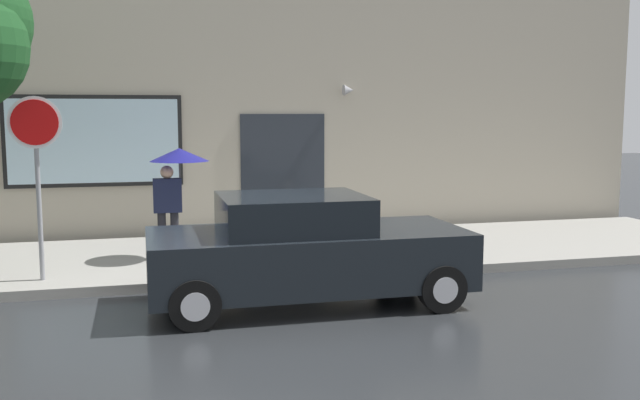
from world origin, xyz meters
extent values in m
plane|color=#282B2D|center=(0.00, 0.00, 0.00)|extent=(60.00, 60.00, 0.00)
cube|color=gray|center=(0.00, 3.00, 0.07)|extent=(20.00, 4.00, 0.15)
cube|color=#B2A893|center=(0.00, 5.50, 3.50)|extent=(20.00, 0.40, 7.00)
cube|color=black|center=(-2.10, 5.27, 2.07)|extent=(3.41, 0.06, 1.81)
cube|color=silver|center=(-2.10, 5.24, 2.07)|extent=(3.25, 0.03, 1.65)
cube|color=#262B33|center=(1.69, 5.28, 1.70)|extent=(1.80, 0.04, 1.80)
cone|color=#99999E|center=(3.09, 5.15, 3.10)|extent=(0.22, 0.24, 0.24)
cube|color=black|center=(0.97, -0.08, 0.64)|extent=(4.34, 1.87, 0.76)
cube|color=black|center=(0.75, -0.08, 1.27)|extent=(1.95, 1.64, 0.49)
cylinder|color=black|center=(2.59, 0.78, 0.32)|extent=(0.64, 0.22, 0.64)
cylinder|color=silver|center=(2.59, 0.78, 0.32)|extent=(0.35, 0.24, 0.35)
cylinder|color=black|center=(2.59, -0.94, 0.32)|extent=(0.64, 0.22, 0.64)
cylinder|color=silver|center=(2.59, -0.94, 0.32)|extent=(0.35, 0.24, 0.35)
cylinder|color=black|center=(-0.65, 0.78, 0.32)|extent=(0.64, 0.22, 0.64)
cylinder|color=silver|center=(-0.65, 0.78, 0.32)|extent=(0.35, 0.24, 0.35)
cylinder|color=black|center=(-0.65, -0.94, 0.32)|extent=(0.64, 0.22, 0.64)
cylinder|color=silver|center=(-0.65, -0.94, 0.32)|extent=(0.35, 0.24, 0.35)
cylinder|color=white|center=(2.42, 2.14, 0.49)|extent=(0.22, 0.22, 0.67)
sphere|color=#BBBBB7|center=(2.42, 2.14, 0.82)|extent=(0.23, 0.23, 0.23)
cylinder|color=#BBBBB7|center=(2.42, 1.98, 0.52)|extent=(0.09, 0.12, 0.09)
cylinder|color=#BBBBB7|center=(2.42, 2.30, 0.52)|extent=(0.09, 0.12, 0.09)
cylinder|color=white|center=(2.42, 2.14, 0.18)|extent=(0.30, 0.30, 0.06)
cylinder|color=black|center=(-0.92, 2.71, 0.55)|extent=(0.14, 0.14, 0.81)
cylinder|color=black|center=(-0.70, 2.71, 0.55)|extent=(0.14, 0.14, 0.81)
cube|color=#191E38|center=(-0.81, 2.71, 1.24)|extent=(0.47, 0.22, 0.57)
sphere|color=tan|center=(-0.81, 2.71, 1.64)|extent=(0.22, 0.22, 0.22)
cylinder|color=#4C4C51|center=(-0.60, 2.71, 1.49)|extent=(0.02, 0.02, 0.90)
cone|color=navy|center=(-0.60, 2.71, 1.93)|extent=(0.99, 0.99, 0.22)
cylinder|color=gray|center=(-2.70, 1.63, 1.50)|extent=(0.07, 0.07, 2.69)
cylinder|color=white|center=(-2.70, 1.59, 2.49)|extent=(0.76, 0.02, 0.76)
cylinder|color=red|center=(-2.70, 1.58, 2.49)|extent=(0.66, 0.02, 0.66)
camera|label=1|loc=(-1.24, -9.42, 2.64)|focal=39.81mm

